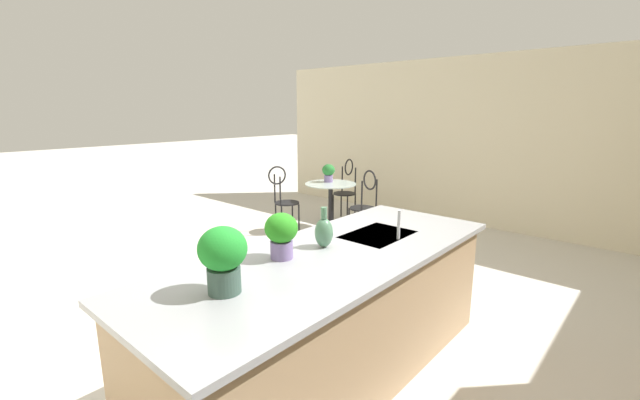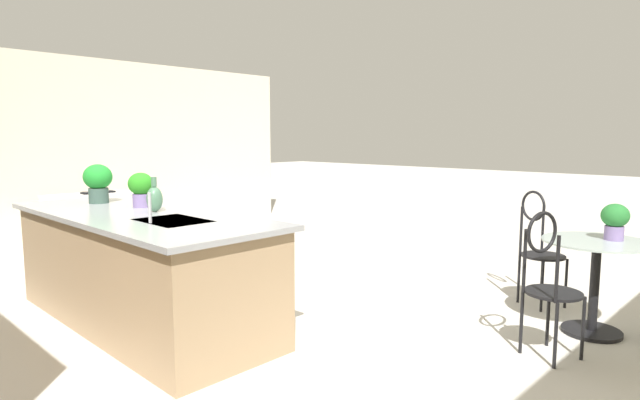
# 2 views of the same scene
# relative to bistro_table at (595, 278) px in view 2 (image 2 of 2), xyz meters

# --- Properties ---
(ground_plane) EXTENTS (40.00, 40.00, 0.00)m
(ground_plane) POSITION_rel_bistro_table_xyz_m (2.48, 1.48, -0.45)
(ground_plane) COLOR beige
(wall_right) EXTENTS (0.12, 7.80, 2.70)m
(wall_right) POSITION_rel_bistro_table_xyz_m (6.74, 1.48, 0.90)
(wall_right) COLOR beige
(wall_right) RESTS_ON ground
(kitchen_island) EXTENTS (2.80, 1.06, 0.92)m
(kitchen_island) POSITION_rel_bistro_table_xyz_m (2.77, 2.33, 0.02)
(kitchen_island) COLOR tan
(kitchen_island) RESTS_ON ground
(bistro_table) EXTENTS (0.80, 0.80, 0.74)m
(bistro_table) POSITION_rel_bistro_table_xyz_m (0.00, 0.00, 0.00)
(bistro_table) COLOR black
(bistro_table) RESTS_ON ground
(chair_near_window) EXTENTS (0.48, 0.52, 1.04)m
(chair_near_window) POSITION_rel_bistro_table_xyz_m (0.09, 0.72, 0.13)
(chair_near_window) COLOR black
(chair_near_window) RESTS_ON ground
(chair_by_island) EXTENTS (0.52, 0.50, 1.04)m
(chair_by_island) POSITION_rel_bistro_table_xyz_m (0.61, -0.44, 0.13)
(chair_by_island) COLOR black
(chair_by_island) RESTS_ON ground
(sink_faucet) EXTENTS (0.02, 0.02, 0.22)m
(sink_faucet) POSITION_rel_bistro_table_xyz_m (2.23, 2.51, 0.58)
(sink_faucet) COLOR #B2B5BA
(sink_faucet) RESTS_ON kitchen_island
(writing_desk) EXTENTS (0.60, 1.20, 0.74)m
(writing_desk) POSITION_rel_bistro_table_xyz_m (6.13, 1.35, 0.06)
(writing_desk) COLOR white
(writing_desk) RESTS_ON ground
(keyboard) EXTENTS (0.16, 0.44, 0.03)m
(keyboard) POSITION_rel_bistro_table_xyz_m (6.15, 1.25, 0.31)
(keyboard) COLOR black
(keyboard) RESTS_ON writing_desk
(potted_plant_on_table) EXTENTS (0.20, 0.20, 0.28)m
(potted_plant_on_table) POSITION_rel_bistro_table_xyz_m (-0.08, -0.11, 0.46)
(potted_plant_on_table) COLOR #7A669E
(potted_plant_on_table) RESTS_ON bistro_table
(potted_plant_counter_far) EXTENTS (0.26, 0.26, 0.36)m
(potted_plant_counter_far) POSITION_rel_bistro_table_xyz_m (3.63, 2.29, 0.68)
(potted_plant_counter_far) COLOR #385147
(potted_plant_counter_far) RESTS_ON kitchen_island
(potted_plant_counter_near) EXTENTS (0.22, 0.22, 0.30)m
(potted_plant_counter_near) POSITION_rel_bistro_table_xyz_m (3.08, 2.15, 0.65)
(potted_plant_counter_near) COLOR #7A669E
(potted_plant_counter_near) RESTS_ON kitchen_island
(vase_on_counter) EXTENTS (0.13, 0.13, 0.29)m
(vase_on_counter) POSITION_rel_bistro_table_xyz_m (2.73, 2.21, 0.58)
(vase_on_counter) COLOR #4C7A5B
(vase_on_counter) RESTS_ON kitchen_island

